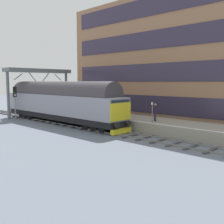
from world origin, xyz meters
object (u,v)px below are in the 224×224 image
(diesel_locomotive, at_px, (60,101))
(waiting_passenger, at_px, (155,111))
(signal_post_mid, at_px, (15,98))
(platform_number_sign, at_px, (152,109))

(diesel_locomotive, relative_size, waiting_passenger, 11.44)
(signal_post_mid, bearing_deg, platform_number_sign, -77.60)
(diesel_locomotive, distance_m, platform_number_sign, 11.32)
(waiting_passenger, bearing_deg, platform_number_sign, 138.24)
(diesel_locomotive, height_order, signal_post_mid, diesel_locomotive)
(platform_number_sign, relative_size, waiting_passenger, 1.16)
(diesel_locomotive, xyz_separation_m, waiting_passenger, (2.97, -10.79, -0.49))
(signal_post_mid, height_order, waiting_passenger, signal_post_mid)
(signal_post_mid, xyz_separation_m, platform_number_sign, (3.91, -17.80, -0.37))
(signal_post_mid, bearing_deg, diesel_locomotive, -73.74)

